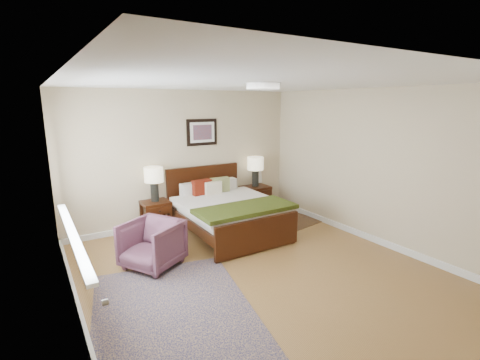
% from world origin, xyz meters
% --- Properties ---
extents(floor, '(5.00, 5.00, 0.00)m').
position_xyz_m(floor, '(0.00, 0.00, 0.00)').
color(floor, olive).
rests_on(floor, ground).
extents(back_wall, '(4.50, 0.04, 2.50)m').
position_xyz_m(back_wall, '(0.00, 2.50, 1.25)').
color(back_wall, '#C1B18C').
rests_on(back_wall, ground).
extents(front_wall, '(4.50, 0.04, 2.50)m').
position_xyz_m(front_wall, '(0.00, -2.50, 1.25)').
color(front_wall, '#C1B18C').
rests_on(front_wall, ground).
extents(left_wall, '(0.04, 5.00, 2.50)m').
position_xyz_m(left_wall, '(-2.25, 0.00, 1.25)').
color(left_wall, '#C1B18C').
rests_on(left_wall, ground).
extents(right_wall, '(0.04, 5.00, 2.50)m').
position_xyz_m(right_wall, '(2.25, 0.00, 1.25)').
color(right_wall, '#C1B18C').
rests_on(right_wall, ground).
extents(ceiling, '(4.50, 5.00, 0.02)m').
position_xyz_m(ceiling, '(0.00, 0.00, 2.50)').
color(ceiling, white).
rests_on(ceiling, back_wall).
extents(window, '(0.11, 2.72, 1.32)m').
position_xyz_m(window, '(-2.20, 0.70, 1.38)').
color(window, silver).
rests_on(window, left_wall).
extents(door, '(0.06, 1.00, 2.18)m').
position_xyz_m(door, '(-2.23, -1.75, 1.07)').
color(door, silver).
rests_on(door, ground).
extents(ceil_fixture, '(0.44, 0.44, 0.08)m').
position_xyz_m(ceil_fixture, '(0.00, 0.00, 2.47)').
color(ceil_fixture, white).
rests_on(ceil_fixture, ceiling).
extents(bed, '(1.63, 1.96, 1.05)m').
position_xyz_m(bed, '(0.35, 1.54, 0.49)').
color(bed, '#371608').
rests_on(bed, ground).
extents(wall_art, '(0.62, 0.05, 0.50)m').
position_xyz_m(wall_art, '(0.35, 2.47, 1.72)').
color(wall_art, black).
rests_on(wall_art, back_wall).
extents(nightstand_left, '(0.47, 0.43, 0.56)m').
position_xyz_m(nightstand_left, '(-0.69, 2.25, 0.44)').
color(nightstand_left, '#371608').
rests_on(nightstand_left, ground).
extents(nightstand_right, '(0.57, 0.43, 0.57)m').
position_xyz_m(nightstand_right, '(1.45, 2.26, 0.35)').
color(nightstand_right, '#371608').
rests_on(nightstand_right, ground).
extents(lamp_left, '(0.33, 0.33, 0.61)m').
position_xyz_m(lamp_left, '(-0.69, 2.27, 0.99)').
color(lamp_left, black).
rests_on(lamp_left, nightstand_left).
extents(lamp_right, '(0.33, 0.33, 0.61)m').
position_xyz_m(lamp_right, '(1.45, 2.27, 0.99)').
color(lamp_right, black).
rests_on(lamp_right, nightstand_right).
extents(armchair, '(0.99, 0.98, 0.66)m').
position_xyz_m(armchair, '(-1.18, 0.97, 0.33)').
color(armchair, '#5D3343').
rests_on(armchair, ground).
extents(rug_persian, '(2.14, 2.68, 0.01)m').
position_xyz_m(rug_persian, '(-1.35, -0.29, 0.01)').
color(rug_persian, '#0C1440').
rests_on(rug_persian, ground).
extents(rug_navy, '(1.01, 1.35, 0.01)m').
position_xyz_m(rug_navy, '(1.78, 1.63, 0.01)').
color(rug_navy, black).
rests_on(rug_navy, ground).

